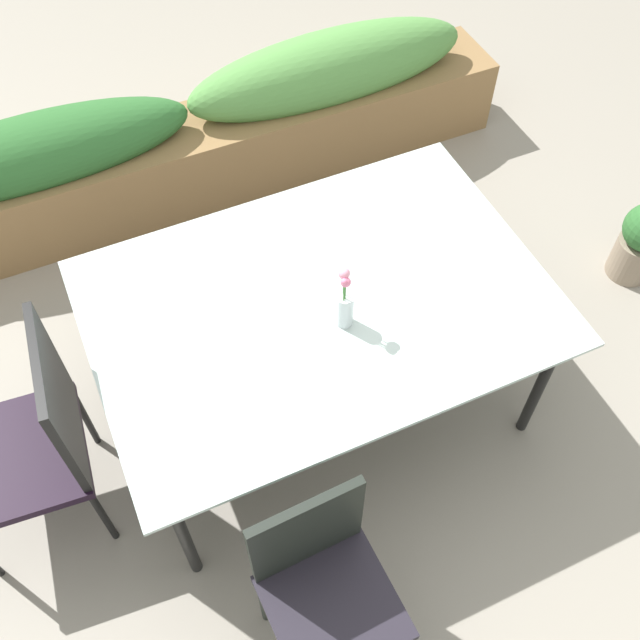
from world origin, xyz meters
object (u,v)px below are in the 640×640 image
(flower_vase, at_px, (345,304))
(chair_end_left, at_px, (35,437))
(dining_table, at_px, (320,308))
(chair_near_left, at_px, (323,581))
(planter_box, at_px, (196,138))

(flower_vase, bearing_deg, chair_end_left, 174.20)
(dining_table, distance_m, flower_vase, 0.21)
(dining_table, xyz_separation_m, chair_near_left, (-0.39, -0.89, -0.18))
(chair_near_left, distance_m, flower_vase, 0.94)
(chair_near_left, relative_size, flower_vase, 3.05)
(dining_table, relative_size, planter_box, 0.49)
(planter_box, bearing_deg, chair_end_left, -125.53)
(planter_box, bearing_deg, flower_vase, -87.41)
(planter_box, bearing_deg, chair_near_left, -98.36)
(chair_near_left, distance_m, planter_box, 2.45)
(chair_end_left, distance_m, planter_box, 1.89)
(chair_end_left, xyz_separation_m, flower_vase, (1.17, -0.12, 0.31))
(chair_end_left, distance_m, chair_near_left, 1.15)
(dining_table, relative_size, chair_near_left, 1.95)
(chair_near_left, xyz_separation_m, planter_box, (0.36, 2.42, -0.15))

